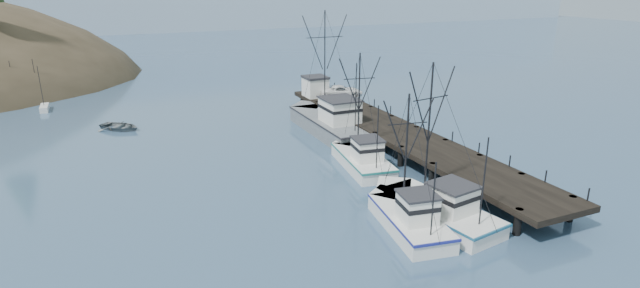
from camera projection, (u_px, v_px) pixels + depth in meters
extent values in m
plane|color=#2F4B6A|center=(347.00, 242.00, 34.33)|extent=(400.00, 400.00, 0.00)
cube|color=black|center=(396.00, 132.00, 53.08)|extent=(6.00, 44.00, 0.50)
cylinder|color=black|center=(518.00, 222.00, 34.98)|extent=(0.56, 0.56, 2.00)
cylinder|color=black|center=(571.00, 209.00, 36.99)|extent=(0.56, 0.56, 2.00)
cylinder|color=black|center=(470.00, 195.00, 39.31)|extent=(0.56, 0.56, 2.00)
cylinder|color=black|center=(520.00, 185.00, 41.33)|extent=(0.56, 0.56, 2.00)
cylinder|color=black|center=(432.00, 174.00, 43.64)|extent=(0.56, 0.56, 2.00)
cylinder|color=black|center=(479.00, 165.00, 45.66)|extent=(0.56, 0.56, 2.00)
cylinder|color=black|center=(401.00, 156.00, 47.97)|extent=(0.56, 0.56, 2.00)
cylinder|color=black|center=(445.00, 149.00, 49.99)|extent=(0.56, 0.56, 2.00)
cylinder|color=black|center=(374.00, 142.00, 52.31)|extent=(0.56, 0.56, 2.00)
cylinder|color=black|center=(416.00, 136.00, 54.32)|extent=(0.56, 0.56, 2.00)
cylinder|color=black|center=(352.00, 129.00, 56.64)|extent=(0.56, 0.56, 2.00)
cylinder|color=black|center=(391.00, 124.00, 58.66)|extent=(0.56, 0.56, 2.00)
cylinder|color=black|center=(333.00, 119.00, 60.97)|extent=(0.56, 0.56, 2.00)
cylinder|color=black|center=(370.00, 114.00, 62.99)|extent=(0.56, 0.56, 2.00)
cylinder|color=black|center=(317.00, 109.00, 65.30)|extent=(0.56, 0.56, 2.00)
cylinder|color=black|center=(352.00, 105.00, 67.32)|extent=(0.56, 0.56, 2.00)
cylinder|color=black|center=(302.00, 101.00, 69.64)|extent=(0.56, 0.56, 2.00)
cylinder|color=black|center=(336.00, 98.00, 71.65)|extent=(0.56, 0.56, 2.00)
cube|color=#9EB2C6|center=(163.00, 28.00, 185.52)|extent=(360.00, 40.00, 26.00)
cube|color=silver|center=(14.00, 30.00, 179.11)|extent=(180.00, 25.00, 18.00)
cube|color=white|center=(41.00, 93.00, 78.13)|extent=(1.00, 3.50, 0.90)
cylinder|color=black|center=(37.00, 74.00, 77.22)|extent=(0.08, 0.08, 6.00)
cube|color=white|center=(45.00, 109.00, 68.53)|extent=(1.00, 3.50, 0.90)
cylinder|color=black|center=(41.00, 88.00, 67.62)|extent=(0.08, 0.08, 6.00)
cube|color=white|center=(46.00, 89.00, 80.61)|extent=(1.00, 3.50, 0.90)
cylinder|color=black|center=(43.00, 71.00, 79.70)|extent=(0.08, 0.08, 6.00)
cube|color=white|center=(39.00, 99.00, 74.23)|extent=(1.00, 3.50, 0.90)
cylinder|color=black|center=(36.00, 79.00, 73.32)|extent=(0.08, 0.08, 6.00)
cube|color=white|center=(17.00, 101.00, 72.55)|extent=(1.00, 3.50, 0.90)
cylinder|color=black|center=(13.00, 82.00, 71.64)|extent=(0.08, 0.08, 6.00)
cube|color=white|center=(438.00, 214.00, 37.36)|extent=(5.37, 10.30, 1.60)
cube|color=white|center=(394.00, 192.00, 41.25)|extent=(3.78, 3.78, 1.60)
cube|color=#1C5371|center=(438.00, 206.00, 37.14)|extent=(5.49, 10.57, 0.18)
cube|color=silver|center=(452.00, 199.00, 35.82)|extent=(3.09, 3.17, 1.90)
cube|color=#26262B|center=(453.00, 185.00, 35.49)|extent=(3.36, 3.45, 0.16)
cylinder|color=black|center=(428.00, 133.00, 36.68)|extent=(0.14, 0.14, 10.39)
cylinder|color=black|center=(484.00, 182.00, 33.14)|extent=(0.10, 0.10, 6.24)
cube|color=white|center=(410.00, 224.00, 35.82)|extent=(4.56, 8.61, 1.60)
cube|color=white|center=(388.00, 201.00, 39.58)|extent=(3.26, 3.26, 1.60)
cube|color=navy|center=(410.00, 215.00, 35.60)|extent=(4.66, 8.83, 0.18)
cube|color=silver|center=(417.00, 208.00, 34.31)|extent=(2.65, 2.65, 1.90)
cube|color=#26262B|center=(418.00, 195.00, 33.98)|extent=(2.88, 2.89, 0.16)
cylinder|color=black|center=(406.00, 152.00, 35.39)|extent=(0.14, 0.14, 8.50)
cylinder|color=black|center=(433.00, 199.00, 31.88)|extent=(0.10, 0.10, 5.10)
cube|color=white|center=(362.00, 163.00, 47.69)|extent=(4.66, 9.31, 1.60)
cube|color=white|center=(347.00, 149.00, 51.75)|extent=(3.40, 3.40, 1.60)
cube|color=#18625F|center=(363.00, 156.00, 47.47)|extent=(4.76, 9.54, 0.18)
cube|color=silver|center=(367.00, 150.00, 46.10)|extent=(2.73, 2.83, 1.90)
cube|color=#26262B|center=(368.00, 139.00, 45.77)|extent=(2.97, 3.08, 0.16)
cylinder|color=black|center=(359.00, 103.00, 47.19)|extent=(0.14, 0.14, 9.52)
cylinder|color=black|center=(377.00, 137.00, 43.41)|extent=(0.10, 0.10, 5.71)
cube|color=slate|center=(333.00, 127.00, 58.31)|extent=(5.08, 14.54, 2.20)
cube|color=slate|center=(309.00, 113.00, 64.61)|extent=(5.04, 5.04, 2.20)
cube|color=black|center=(333.00, 119.00, 57.99)|extent=(5.18, 14.91, 0.18)
cube|color=silver|center=(340.00, 111.00, 55.94)|extent=(3.54, 4.11, 2.60)
cube|color=#26262B|center=(340.00, 99.00, 55.50)|extent=(3.84, 4.48, 0.16)
cylinder|color=black|center=(325.00, 63.00, 58.01)|extent=(0.14, 0.14, 12.05)
cylinder|color=black|center=(356.00, 98.00, 51.98)|extent=(0.10, 0.10, 7.23)
cube|color=silver|center=(315.00, 87.00, 67.62)|extent=(2.80, 3.00, 2.50)
cube|color=#26262B|center=(315.00, 77.00, 67.18)|extent=(3.00, 3.20, 0.30)
imported|color=silver|center=(341.00, 91.00, 67.29)|extent=(6.31, 4.09, 1.62)
imported|color=slate|center=(120.00, 129.00, 60.01)|extent=(6.32, 6.31, 1.08)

